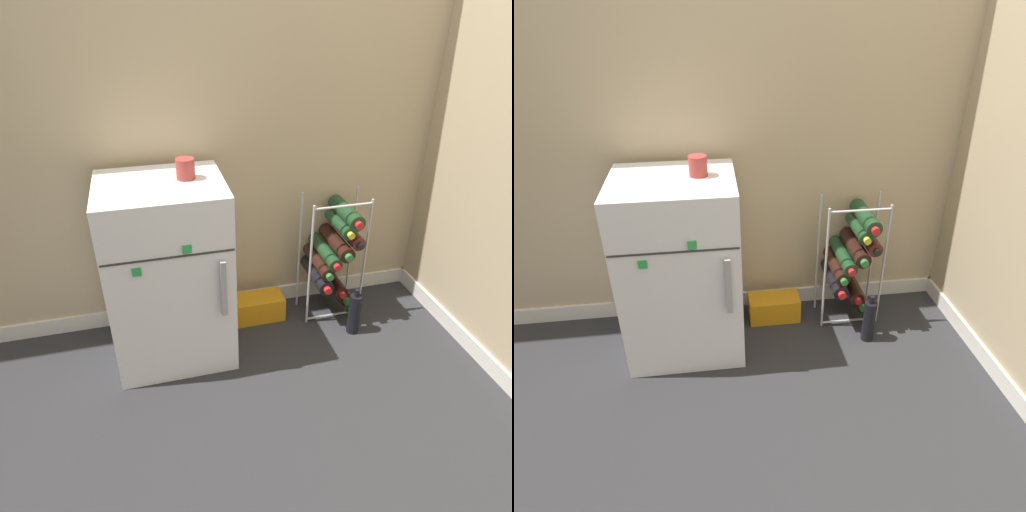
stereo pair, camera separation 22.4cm
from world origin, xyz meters
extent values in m
plane|color=#28282B|center=(0.00, 0.00, 0.00)|extent=(14.00, 14.00, 0.00)
cube|color=tan|center=(0.00, 0.65, 1.25)|extent=(6.78, 0.06, 2.50)
cube|color=silver|center=(0.00, 0.62, 0.04)|extent=(6.78, 0.01, 0.09)
cube|color=white|center=(-0.54, 0.35, 0.44)|extent=(0.54, 0.46, 0.89)
cube|color=#2D2D2D|center=(-0.54, 0.12, 0.66)|extent=(0.53, 0.00, 0.01)
cube|color=#9E9EA3|center=(-0.32, 0.10, 0.49)|extent=(0.02, 0.02, 0.27)
cube|color=green|center=(-0.46, 0.11, 0.69)|extent=(0.04, 0.01, 0.04)
cube|color=green|center=(-0.67, 0.11, 0.62)|extent=(0.04, 0.01, 0.04)
cylinder|color=#B2B2B7|center=(0.17, 0.38, 0.35)|extent=(0.01, 0.01, 0.70)
cylinder|color=#B2B2B7|center=(0.48, 0.38, 0.35)|extent=(0.01, 0.01, 0.70)
cylinder|color=#B2B2B7|center=(0.17, 0.54, 0.35)|extent=(0.01, 0.01, 0.70)
cylinder|color=#B2B2B7|center=(0.48, 0.54, 0.35)|extent=(0.01, 0.01, 0.70)
cylinder|color=#B2B2B7|center=(0.32, 0.38, 0.02)|extent=(0.30, 0.01, 0.01)
cylinder|color=#B2B2B7|center=(0.32, 0.38, 0.68)|extent=(0.30, 0.01, 0.01)
cylinder|color=#19381E|center=(0.40, 0.46, 0.10)|extent=(0.07, 0.29, 0.07)
cylinder|color=gold|center=(0.40, 0.30, 0.10)|extent=(0.03, 0.02, 0.03)
cylinder|color=black|center=(0.37, 0.46, 0.15)|extent=(0.08, 0.28, 0.08)
cylinder|color=#2D7033|center=(0.37, 0.31, 0.15)|extent=(0.04, 0.02, 0.04)
cylinder|color=black|center=(0.34, 0.46, 0.20)|extent=(0.07, 0.28, 0.07)
cylinder|color=red|center=(0.34, 0.31, 0.20)|extent=(0.03, 0.02, 0.03)
cylinder|color=black|center=(0.25, 0.46, 0.25)|extent=(0.08, 0.30, 0.08)
cylinder|color=red|center=(0.25, 0.30, 0.25)|extent=(0.04, 0.02, 0.04)
cylinder|color=black|center=(0.25, 0.46, 0.33)|extent=(0.07, 0.29, 0.07)
cylinder|color=#2D7033|center=(0.25, 0.30, 0.33)|extent=(0.03, 0.02, 0.03)
cylinder|color=#19381E|center=(0.28, 0.46, 0.39)|extent=(0.07, 0.31, 0.07)
cylinder|color=red|center=(0.28, 0.29, 0.39)|extent=(0.03, 0.02, 0.03)
cylinder|color=black|center=(0.34, 0.46, 0.43)|extent=(0.08, 0.30, 0.08)
cylinder|color=#2D7033|center=(0.34, 0.30, 0.43)|extent=(0.04, 0.02, 0.04)
cylinder|color=#56231E|center=(0.41, 0.46, 0.48)|extent=(0.07, 0.27, 0.07)
cylinder|color=black|center=(0.41, 0.31, 0.48)|extent=(0.03, 0.02, 0.03)
cylinder|color=#19381E|center=(0.35, 0.46, 0.54)|extent=(0.07, 0.25, 0.07)
cylinder|color=gold|center=(0.35, 0.32, 0.54)|extent=(0.03, 0.02, 0.03)
cylinder|color=#19381E|center=(0.38, 0.46, 0.60)|extent=(0.08, 0.28, 0.08)
cylinder|color=red|center=(0.38, 0.31, 0.60)|extent=(0.04, 0.02, 0.04)
cube|color=orange|center=(-0.07, 0.48, 0.07)|extent=(0.27, 0.14, 0.14)
cylinder|color=maroon|center=(-0.42, 0.37, 0.93)|extent=(0.08, 0.08, 0.09)
cylinder|color=black|center=(0.38, 0.24, 0.11)|extent=(0.06, 0.06, 0.23)
cylinder|color=black|center=(0.38, 0.24, 0.25)|extent=(0.03, 0.03, 0.04)
camera|label=1|loc=(-0.59, -1.47, 1.59)|focal=32.00mm
camera|label=2|loc=(-0.37, -1.51, 1.59)|focal=32.00mm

